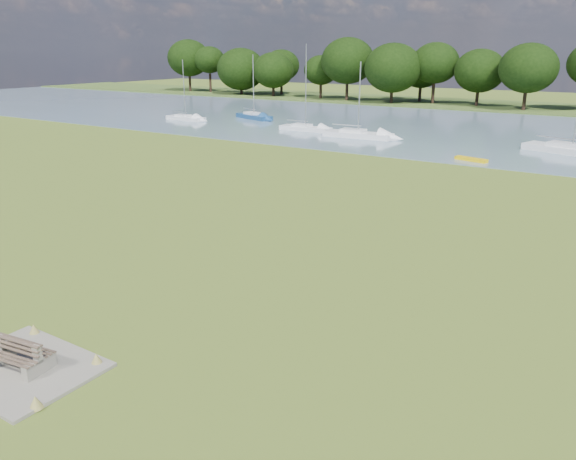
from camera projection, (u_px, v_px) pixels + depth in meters
The scene contains 12 objects.
ground at pixel (289, 237), 27.10m from camera, with size 220.00×220.00×0.00m, color olive.
river at pixel (499, 133), 60.67m from camera, with size 220.00×40.00×0.10m, color slate.
far_bank at pixel (546, 109), 84.66m from camera, with size 220.00×20.00×0.40m, color #4C6626.
concrete_pad at pixel (22, 368), 15.89m from camera, with size 4.20×3.20×0.10m, color gray.
bench_pair at pixel (20, 355), 15.75m from camera, with size 1.86×1.25×0.93m.
kayak at pixel (471, 159), 45.17m from camera, with size 2.68×0.63×0.27m, color yellow.
tree_line at pixel (531, 68), 80.77m from camera, with size 137.51×8.37×10.13m.
sailboat_2 at pixel (571, 148), 48.30m from camera, with size 8.38×4.58×9.14m.
sailboat_3 at pixel (305, 127), 61.83m from camera, with size 5.98×1.74×9.12m.
sailboat_4 at pixel (185, 117), 71.15m from camera, with size 5.84×2.04×7.34m.
sailboat_7 at pixel (357, 133), 57.06m from camera, with size 7.23×2.45×7.42m.
sailboat_8 at pixel (254, 115), 72.19m from camera, with size 6.20×3.56×7.93m.
Camera 1 is at (13.87, -21.60, 8.68)m, focal length 35.00 mm.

